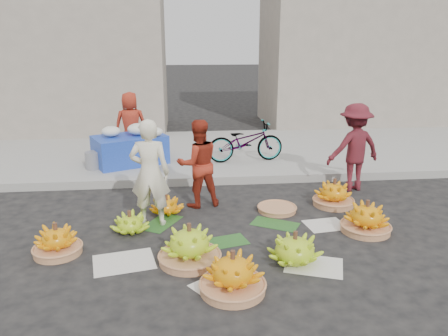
{
  "coord_description": "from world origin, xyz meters",
  "views": [
    {
      "loc": [
        -0.58,
        -5.29,
        2.52
      ],
      "look_at": [
        0.02,
        0.81,
        0.7
      ],
      "focal_mm": 35.0,
      "sensor_mm": 36.0,
      "label": 1
    }
  ],
  "objects": [
    {
      "name": "grey_bucket",
      "position": [
        -2.28,
        2.96,
        0.29
      ],
      "size": [
        0.29,
        0.29,
        0.33
      ],
      "primitive_type": "cylinder",
      "color": "slate",
      "rests_on": "sidewalk"
    },
    {
      "name": "flower_vendor",
      "position": [
        -1.63,
        3.85,
        0.8
      ],
      "size": [
        0.7,
        0.49,
        1.36
      ],
      "primitive_type": "imported",
      "rotation": [
        0.0,
        0.0,
        3.22
      ],
      "color": "#AC301A",
      "rests_on": "sidewalk"
    },
    {
      "name": "incense_stack",
      "position": [
        0.74,
        -0.42,
        0.05
      ],
      "size": [
        0.21,
        0.17,
        0.09
      ],
      "primitive_type": "cube",
      "rotation": [
        0.0,
        0.0,
        0.57
      ],
      "color": "red",
      "rests_on": "ground"
    },
    {
      "name": "vendor_red",
      "position": [
        -0.34,
        1.14,
        0.68
      ],
      "size": [
        0.77,
        0.66,
        1.37
      ],
      "primitive_type": "imported",
      "rotation": [
        0.0,
        0.0,
        3.38
      ],
      "color": "#AC301A",
      "rests_on": "ground"
    },
    {
      "name": "banana_leaves",
      "position": [
        -0.1,
        0.2,
        0.0
      ],
      "size": [
        2.0,
        1.0,
        0.0
      ],
      "primitive_type": null,
      "color": "#1D4F1A",
      "rests_on": "ground"
    },
    {
      "name": "building_right",
      "position": [
        4.5,
        7.7,
        2.5
      ],
      "size": [
        5.0,
        3.0,
        5.0
      ],
      "primitive_type": "cube",
      "color": "gray",
      "rests_on": "sidewalk"
    },
    {
      "name": "building_left",
      "position": [
        -4.0,
        7.2,
        2.0
      ],
      "size": [
        6.0,
        3.0,
        4.0
      ],
      "primitive_type": "cube",
      "color": "gray",
      "rests_on": "sidewalk"
    },
    {
      "name": "basket_spare",
      "position": [
        0.83,
        0.78,
        0.03
      ],
      "size": [
        0.73,
        0.73,
        0.07
      ],
      "primitive_type": "cylinder",
      "rotation": [
        0.0,
        0.0,
        -0.32
      ],
      "color": "#AD6F48",
      "rests_on": "ground"
    },
    {
      "name": "banana_bunch_3",
      "position": [
        0.69,
        -0.8,
        0.18
      ],
      "size": [
        0.76,
        0.76,
        0.39
      ],
      "rotation": [
        0.0,
        0.0,
        -0.22
      ],
      "color": "#86BA1A",
      "rests_on": "ground"
    },
    {
      "name": "banana_bunch_1",
      "position": [
        -0.53,
        -0.66,
        0.21
      ],
      "size": [
        0.72,
        0.72,
        0.49
      ],
      "rotation": [
        0.0,
        0.0,
        -0.01
      ],
      "color": "#AD6F48",
      "rests_on": "ground"
    },
    {
      "name": "vendor_cream",
      "position": [
        -1.03,
        0.5,
        0.75
      ],
      "size": [
        0.58,
        0.42,
        1.5
      ],
      "primitive_type": "imported",
      "rotation": [
        0.0,
        0.0,
        3.03
      ],
      "color": "#F3EBCC",
      "rests_on": "ground"
    },
    {
      "name": "banana_bunch_7",
      "position": [
        -0.84,
        0.87,
        0.13
      ],
      "size": [
        0.59,
        0.59,
        0.3
      ],
      "rotation": [
        0.0,
        0.0,
        0.39
      ],
      "color": "orange",
      "rests_on": "ground"
    },
    {
      "name": "banana_bunch_2",
      "position": [
        -0.1,
        -1.34,
        0.2
      ],
      "size": [
        0.68,
        0.68,
        0.47
      ],
      "rotation": [
        0.0,
        0.0,
        -0.06
      ],
      "color": "#AD6F48",
      "rests_on": "ground"
    },
    {
      "name": "newspaper_scatter",
      "position": [
        0.0,
        -0.8,
        0.0
      ],
      "size": [
        3.2,
        1.8,
        0.0
      ],
      "primitive_type": null,
      "color": "silver",
      "rests_on": "ground"
    },
    {
      "name": "banana_bunch_5",
      "position": [
        1.77,
        0.94,
        0.19
      ],
      "size": [
        0.63,
        0.63,
        0.44
      ],
      "rotation": [
        0.0,
        0.0,
        -0.14
      ],
      "color": "#AD6F48",
      "rests_on": "ground"
    },
    {
      "name": "flower_table",
      "position": [
        -1.6,
        3.27,
        0.44
      ],
      "size": [
        1.58,
        1.33,
        0.79
      ],
      "rotation": [
        0.0,
        0.0,
        0.43
      ],
      "color": "#1A39AC",
      "rests_on": "sidewalk"
    },
    {
      "name": "man_striped",
      "position": [
        2.33,
        1.64,
        0.75
      ],
      "size": [
        1.07,
        0.75,
        1.5
      ],
      "primitive_type": "imported",
      "rotation": [
        0.0,
        0.0,
        3.36
      ],
      "color": "maroon",
      "rests_on": "ground"
    },
    {
      "name": "banana_bunch_6",
      "position": [
        -1.31,
        0.25,
        0.13
      ],
      "size": [
        0.59,
        0.59,
        0.31
      ],
      "rotation": [
        0.0,
        0.0,
        0.32
      ],
      "color": "#86BA1A",
      "rests_on": "ground"
    },
    {
      "name": "banana_bunch_4",
      "position": [
        1.87,
        -0.05,
        0.19
      ],
      "size": [
        0.73,
        0.73,
        0.45
      ],
      "rotation": [
        0.0,
        0.0,
        -0.31
      ],
      "color": "#AD6F48",
      "rests_on": "ground"
    },
    {
      "name": "banana_bunch_0",
      "position": [
        -2.12,
        -0.31,
        0.17
      ],
      "size": [
        0.57,
        0.57,
        0.41
      ],
      "rotation": [
        0.0,
        0.0,
        -0.05
      ],
      "color": "#AD6F48",
      "rests_on": "ground"
    },
    {
      "name": "ground",
      "position": [
        0.0,
        0.0,
        0.0
      ],
      "size": [
        80.0,
        80.0,
        0.0
      ],
      "primitive_type": "plane",
      "color": "black",
      "rests_on": "ground"
    },
    {
      "name": "sidewalk",
      "position": [
        0.0,
        4.3,
        0.06
      ],
      "size": [
        40.0,
        4.0,
        0.12
      ],
      "primitive_type": "cube",
      "color": "gray",
      "rests_on": "ground"
    },
    {
      "name": "bicycle",
      "position": [
        0.7,
        3.21,
        0.52
      ],
      "size": [
        0.7,
        1.59,
        0.81
      ],
      "primitive_type": "imported",
      "rotation": [
        0.0,
        0.0,
        1.68
      ],
      "color": "gray",
      "rests_on": "sidewalk"
    },
    {
      "name": "curb",
      "position": [
        0.0,
        2.2,
        0.07
      ],
      "size": [
        40.0,
        0.25,
        0.15
      ],
      "primitive_type": "cube",
      "color": "gray",
      "rests_on": "ground"
    }
  ]
}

